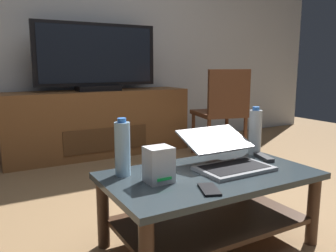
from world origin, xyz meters
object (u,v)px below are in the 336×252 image
object	(u,v)px
water_bottle_near	(122,148)
water_bottle_far	(255,132)
coffee_table	(209,196)
cell_phone	(209,189)
media_cabinet	(99,123)
tv_remote	(264,157)
television	(97,59)
dining_chair	(223,109)
router_box	(159,165)
laptop	(226,156)

from	to	relation	value
water_bottle_near	water_bottle_far	bearing A→B (deg)	-0.81
coffee_table	cell_phone	distance (m)	0.27
media_cabinet	tv_remote	xyz separation A→B (m)	(0.31, -1.95, 0.07)
television	water_bottle_far	bearing A→B (deg)	-79.27
media_cabinet	dining_chair	distance (m)	1.24
water_bottle_near	cell_phone	bearing A→B (deg)	-57.23
router_box	cell_phone	world-z (taller)	router_box
media_cabinet	laptop	size ratio (longest dim) A/B	4.65
coffee_table	router_box	size ratio (longest dim) A/B	6.36
media_cabinet	coffee_table	bearing A→B (deg)	-92.77
coffee_table	water_bottle_far	bearing A→B (deg)	20.17
coffee_table	water_bottle_far	size ratio (longest dim) A/B	3.66
media_cabinet	laptop	distance (m)	1.97
media_cabinet	water_bottle_near	bearing A→B (deg)	-104.69
media_cabinet	cell_phone	distance (m)	2.21
water_bottle_near	media_cabinet	bearing A→B (deg)	75.31
cell_phone	dining_chair	bearing A→B (deg)	71.35
router_box	water_bottle_far	world-z (taller)	water_bottle_far
dining_chair	water_bottle_near	xyz separation A→B (m)	(-1.47, -1.10, 0.02)
coffee_table	water_bottle_far	xyz separation A→B (m)	(0.44, 0.16, 0.25)
television	laptop	distance (m)	2.01
router_box	cell_phone	bearing A→B (deg)	-56.42
coffee_table	laptop	distance (m)	0.22
television	laptop	size ratio (longest dim) A/B	3.05
television	water_bottle_near	bearing A→B (deg)	-104.86
television	cell_phone	size ratio (longest dim) A/B	8.58
water_bottle_near	water_bottle_far	world-z (taller)	water_bottle_far
coffee_table	tv_remote	bearing A→B (deg)	7.28
media_cabinet	water_bottle_far	xyz separation A→B (m)	(0.35, -1.84, 0.19)
water_bottle_near	laptop	bearing A→B (deg)	-14.83
media_cabinet	dining_chair	xyz separation A→B (m)	(0.99, -0.73, 0.16)
coffee_table	media_cabinet	bearing A→B (deg)	87.23
media_cabinet	water_bottle_far	world-z (taller)	water_bottle_far
water_bottle_far	cell_phone	xyz separation A→B (m)	(-0.59, -0.36, -0.13)
tv_remote	water_bottle_near	bearing A→B (deg)	-172.11
cell_phone	laptop	bearing A→B (deg)	61.47
laptop	router_box	bearing A→B (deg)	-175.51
water_bottle_near	water_bottle_far	size ratio (longest dim) A/B	0.98
router_box	cell_phone	distance (m)	0.25
tv_remote	television	bearing A→B (deg)	115.83
cell_phone	media_cabinet	bearing A→B (deg)	105.05
laptop	water_bottle_far	bearing A→B (deg)	21.71
television	coffee_table	bearing A→B (deg)	-92.80
coffee_table	water_bottle_far	world-z (taller)	water_bottle_far
media_cabinet	water_bottle_far	distance (m)	1.88
television	dining_chair	xyz separation A→B (m)	(0.99, -0.71, -0.47)
laptop	cell_phone	world-z (taller)	laptop
television	cell_phone	distance (m)	2.27
dining_chair	water_bottle_near	world-z (taller)	dining_chair
television	dining_chair	distance (m)	1.31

